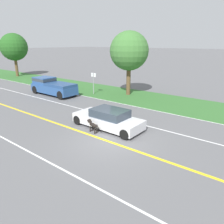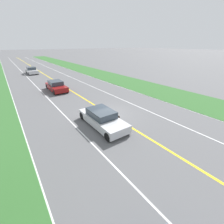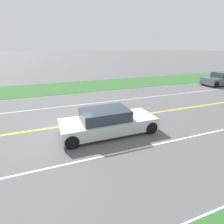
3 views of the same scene
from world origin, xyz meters
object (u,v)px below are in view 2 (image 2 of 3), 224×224
(dog, at_px, (117,117))
(car_trailing_near, at_px, (56,86))
(ego_car, at_px, (102,118))
(car_trailing_mid, at_px, (32,71))

(dog, distance_m, car_trailing_near, 12.44)
(ego_car, height_order, car_trailing_mid, car_trailing_mid)
(ego_car, distance_m, dog, 1.23)
(ego_car, relative_size, car_trailing_mid, 1.05)
(car_trailing_near, relative_size, car_trailing_mid, 1.00)
(car_trailing_near, height_order, car_trailing_mid, car_trailing_mid)
(ego_car, distance_m, car_trailing_mid, 28.58)
(car_trailing_near, bearing_deg, dog, 95.17)
(dog, distance_m, car_trailing_mid, 28.92)
(ego_car, bearing_deg, car_trailing_near, -90.28)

